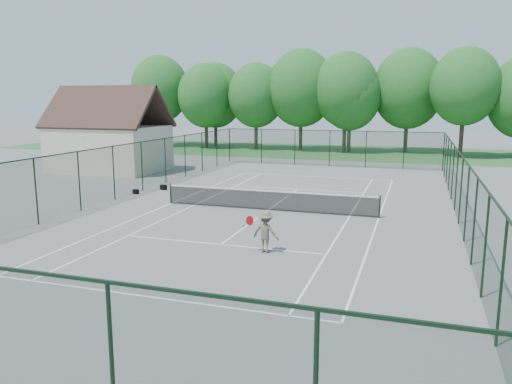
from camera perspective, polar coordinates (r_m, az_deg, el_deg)
ground at (r=25.34m, az=1.40°, el=-2.11°), size 140.00×140.00×0.00m
grass_far at (r=54.44m, az=10.52°, el=4.50°), size 80.00×16.00×0.01m
court_lines at (r=25.33m, az=1.40°, el=-2.10°), size 11.05×23.85×0.01m
tennis_net at (r=25.22m, az=1.41°, el=-0.83°), size 11.08×0.08×1.10m
fence_enclosure at (r=25.04m, az=1.42°, el=1.38°), size 18.05×36.05×3.02m
utility_building at (r=40.90m, az=-16.45°, el=6.70°), size 8.60×6.27×6.63m
tree_line_far at (r=54.16m, az=10.73°, el=10.81°), size 39.40×6.40×9.70m
sports_bag_a at (r=30.56m, az=-13.58°, el=0.04°), size 0.39×0.29×0.28m
sports_bag_b at (r=31.62m, az=-10.54°, el=0.54°), size 0.46×0.35×0.31m
tennis_player at (r=18.29m, az=1.11°, el=-4.56°), size 1.93×0.90×1.55m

